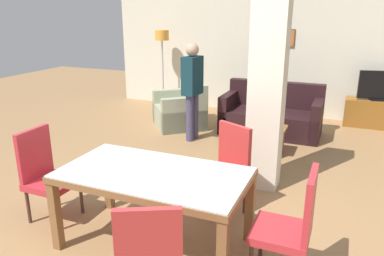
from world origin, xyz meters
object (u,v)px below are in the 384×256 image
dining_chair_far_right (226,167)px  coffee_table (267,140)px  tv_stand (377,114)px  floor_lamp (162,43)px  dining_chair_head_left (46,172)px  dining_table (154,187)px  dining_chair_head_right (292,223)px  standing_person (192,86)px  armchair (181,111)px  bottle (264,121)px  sofa (271,116)px  tv_screen (381,86)px

dining_chair_far_right → coffee_table: 1.94m
tv_stand → floor_lamp: size_ratio=0.67×
dining_chair_head_left → floor_lamp: size_ratio=0.57×
dining_table → tv_stand: dining_table is taller
dining_chair_far_right → dining_chair_head_right: 1.20m
dining_table → standing_person: (-0.85, 2.94, 0.34)m
dining_chair_head_right → tv_stand: 5.02m
armchair → tv_stand: 3.71m
bottle → floor_lamp: (-2.77, 2.02, 0.93)m
dining_chair_far_right → dining_chair_head_left: 1.92m
standing_person → dining_chair_head_right: bearing=42.4°
dining_chair_head_left → tv_stand: (3.40, 4.94, -0.26)m
dining_chair_head_right → dining_chair_head_left: size_ratio=1.00×
dining_chair_far_right → sofa: dining_chair_far_right is taller
tv_stand → standing_person: (-2.96, -2.00, 0.68)m
armchair → coffee_table: bearing=-153.1°
tv_stand → tv_screen: size_ratio=1.45×
coffee_table → standing_person: bearing=173.1°
armchair → dining_chair_head_left: bearing=141.2°
tv_screen → coffee_table: bearing=40.3°
tv_stand → floor_lamp: (-4.46, -0.14, 1.18)m
coffee_table → tv_stand: size_ratio=0.49×
dining_chair_head_left → floor_lamp: floor_lamp is taller
dining_table → dining_chair_head_right: bearing=0.0°
dining_chair_far_right → sofa: 3.00m
dining_chair_head_right → bottle: 2.90m
dining_chair_far_right → sofa: (-0.09, 2.99, -0.22)m
dining_chair_head_right → standing_person: standing_person is taller
bottle → tv_screen: 2.76m
dining_chair_head_left → standing_person: (0.44, 2.94, 0.42)m
dining_chair_head_left → bottle: size_ratio=4.20×
dining_chair_far_right → tv_stand: bearing=-86.4°
armchair → coffee_table: 1.98m
dining_chair_head_right → floor_lamp: (-3.60, 4.80, 0.93)m
dining_table → dining_chair_far_right: 0.96m
dining_chair_head_right → bottle: bearing=16.7°
dining_table → floor_lamp: 5.41m
floor_lamp → standing_person: (1.50, -1.86, -0.50)m
bottle → dining_table: bearing=-98.6°
standing_person → sofa: bearing=134.7°
armchair → dining_chair_head_right: bearing=176.4°
bottle → tv_stand: bottle is taller
tv_stand → standing_person: bearing=-145.9°
coffee_table → floor_lamp: size_ratio=0.33×
bottle → tv_screen: tv_screen is taller
sofa → standing_person: 1.62m
bottle → tv_stand: 2.76m
sofa → tv_stand: (1.78, 1.09, -0.04)m
dining_chair_far_right → standing_person: standing_person is taller
tv_stand → standing_person: standing_person is taller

